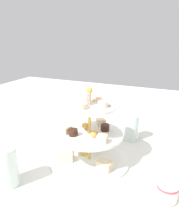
{
  "coord_description": "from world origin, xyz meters",
  "views": [
    {
      "loc": [
        -0.28,
        0.64,
        0.43
      ],
      "look_at": [
        0.0,
        0.0,
        0.18
      ],
      "focal_mm": 36.37,
      "sensor_mm": 36.0,
      "label": 1
    }
  ],
  "objects_px": {
    "teacup_with_saucer": "(167,193)",
    "tiered_serving_stand": "(89,139)",
    "water_glass_tall_right": "(6,166)",
    "water_glass_short_left": "(172,162)",
    "butter_knife_left": "(47,131)",
    "water_glass_mid_back": "(131,128)"
  },
  "relations": [
    {
      "from": "water_glass_tall_right",
      "to": "butter_knife_left",
      "type": "height_order",
      "value": "water_glass_tall_right"
    },
    {
      "from": "teacup_with_saucer",
      "to": "tiered_serving_stand",
      "type": "bearing_deg",
      "value": -19.6
    },
    {
      "from": "butter_knife_left",
      "to": "water_glass_short_left",
      "type": "bearing_deg",
      "value": 98.66
    },
    {
      "from": "water_glass_tall_right",
      "to": "butter_knife_left",
      "type": "xyz_separation_m",
      "value": [
        0.11,
        -0.37,
        -0.06
      ]
    },
    {
      "from": "water_glass_tall_right",
      "to": "butter_knife_left",
      "type": "bearing_deg",
      "value": -72.92
    },
    {
      "from": "tiered_serving_stand",
      "to": "water_glass_tall_right",
      "type": "height_order",
      "value": "tiered_serving_stand"
    },
    {
      "from": "butter_knife_left",
      "to": "water_glass_mid_back",
      "type": "height_order",
      "value": "water_glass_mid_back"
    },
    {
      "from": "water_glass_short_left",
      "to": "teacup_with_saucer",
      "type": "relative_size",
      "value": 0.76
    },
    {
      "from": "tiered_serving_stand",
      "to": "teacup_with_saucer",
      "type": "xyz_separation_m",
      "value": [
        -0.27,
        0.1,
        -0.06
      ]
    },
    {
      "from": "tiered_serving_stand",
      "to": "butter_knife_left",
      "type": "distance_m",
      "value": 0.33
    },
    {
      "from": "water_glass_tall_right",
      "to": "water_glass_short_left",
      "type": "height_order",
      "value": "water_glass_tall_right"
    },
    {
      "from": "tiered_serving_stand",
      "to": "teacup_with_saucer",
      "type": "height_order",
      "value": "tiered_serving_stand"
    },
    {
      "from": "water_glass_tall_right",
      "to": "teacup_with_saucer",
      "type": "bearing_deg",
      "value": -165.06
    },
    {
      "from": "water_glass_tall_right",
      "to": "teacup_with_saucer",
      "type": "height_order",
      "value": "water_glass_tall_right"
    },
    {
      "from": "water_glass_tall_right",
      "to": "water_glass_short_left",
      "type": "relative_size",
      "value": 1.78
    },
    {
      "from": "teacup_with_saucer",
      "to": "water_glass_short_left",
      "type": "bearing_deg",
      "value": -89.1
    },
    {
      "from": "teacup_with_saucer",
      "to": "water_glass_mid_back",
      "type": "distance_m",
      "value": 0.37
    },
    {
      "from": "water_glass_short_left",
      "to": "water_glass_mid_back",
      "type": "relative_size",
      "value": 0.63
    },
    {
      "from": "water_glass_tall_right",
      "to": "tiered_serving_stand",
      "type": "bearing_deg",
      "value": -128.38
    },
    {
      "from": "water_glass_tall_right",
      "to": "water_glass_short_left",
      "type": "bearing_deg",
      "value": -148.55
    },
    {
      "from": "water_glass_short_left",
      "to": "butter_knife_left",
      "type": "xyz_separation_m",
      "value": [
        0.55,
        -0.1,
        -0.03
      ]
    },
    {
      "from": "butter_knife_left",
      "to": "water_glass_tall_right",
      "type": "bearing_deg",
      "value": 36.14
    }
  ]
}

